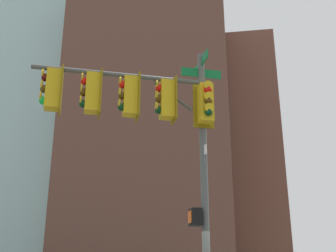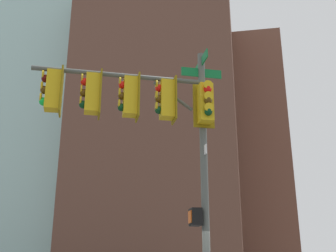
% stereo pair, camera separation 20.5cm
% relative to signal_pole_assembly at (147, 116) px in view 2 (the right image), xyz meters
% --- Properties ---
extents(signal_pole_assembly, '(4.52, 2.16, 7.13)m').
position_rel_signal_pole_assembly_xyz_m(signal_pole_assembly, '(0.00, 0.00, 0.00)').
color(signal_pole_assembly, '#4C514C').
rests_on(signal_pole_assembly, ground_plane).
extents(building_brick_nearside, '(18.46, 18.25, 36.06)m').
position_rel_signal_pole_assembly_xyz_m(building_brick_nearside, '(7.33, -40.46, 12.79)').
color(building_brick_nearside, brown).
rests_on(building_brick_nearside, ground_plane).
extents(building_brick_midblock, '(21.85, 15.46, 35.06)m').
position_rel_signal_pole_assembly_xyz_m(building_brick_midblock, '(2.18, -53.60, 12.29)').
color(building_brick_midblock, brown).
rests_on(building_brick_midblock, ground_plane).
extents(building_glass_tower, '(23.89, 27.74, 83.54)m').
position_rel_signal_pole_assembly_xyz_m(building_glass_tower, '(27.88, -49.90, 36.53)').
color(building_glass_tower, '#9EC6C1').
rests_on(building_glass_tower, ground_plane).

